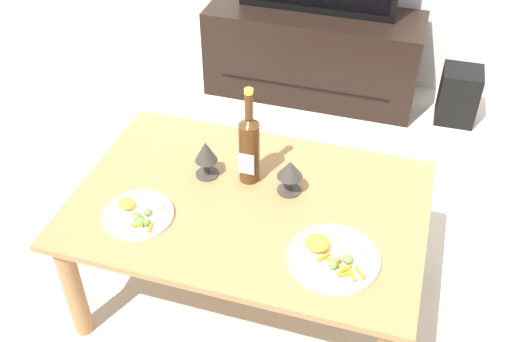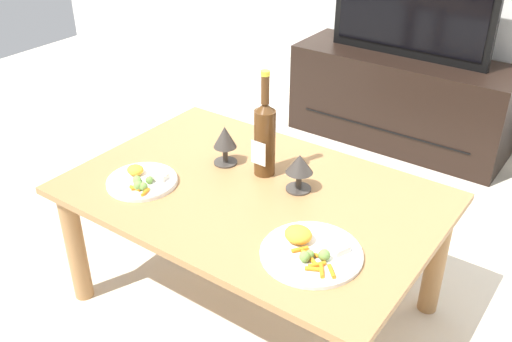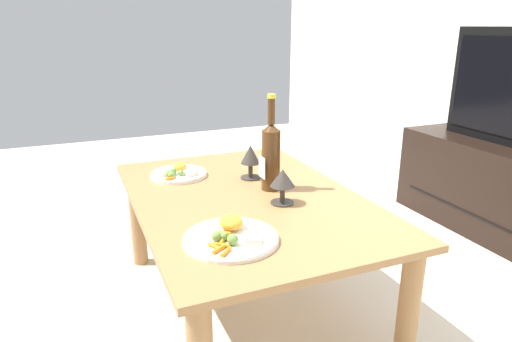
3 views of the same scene
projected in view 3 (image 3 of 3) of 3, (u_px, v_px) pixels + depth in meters
The scene contains 8 objects.
ground_plane at pixel (247, 306), 1.89m from camera, with size 6.40×6.40×0.00m, color beige.
dining_table at pixel (246, 215), 1.76m from camera, with size 1.22×0.82×0.49m.
tv_stand at pixel (502, 191), 2.47m from camera, with size 1.19×0.42×0.50m.
wine_bottle at pixel (271, 154), 1.76m from camera, with size 0.07×0.08×0.38m.
goblet_left at pixel (250, 156), 1.91m from camera, with size 0.09×0.09×0.15m.
goblet_right at pixel (283, 180), 1.64m from camera, with size 0.09×0.09×0.13m.
dinner_plate_left at pixel (179, 173), 1.96m from camera, with size 0.24×0.24×0.05m.
dinner_plate_right at pixel (231, 236), 1.37m from camera, with size 0.29×0.29×0.06m.
Camera 3 is at (1.51, -0.59, 1.12)m, focal length 31.80 mm.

